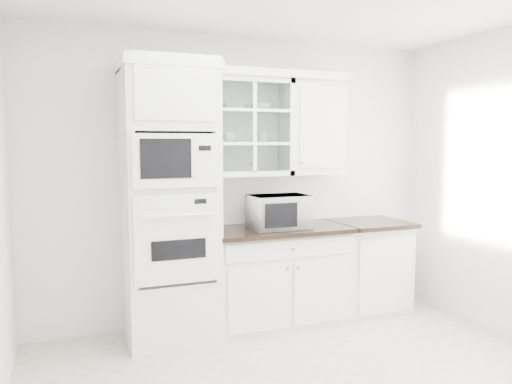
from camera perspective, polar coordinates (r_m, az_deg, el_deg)
name	(u,v)px	position (r m, az deg, el deg)	size (l,w,h in m)	color
room_shell	(300,133)	(3.59, 5.10, 6.77)	(4.00, 3.50, 2.70)	white
oven_column	(170,202)	(4.32, -9.85, -1.18)	(0.76, 0.68, 2.40)	white
base_cabinet_run	(278,274)	(4.80, 2.55, -9.40)	(1.32, 0.67, 0.92)	white
extra_base_cabinet	(368,265)	(5.27, 12.67, -8.15)	(0.72, 0.67, 0.92)	white
upper_cabinet_glass	(248,127)	(4.67, -0.89, 7.40)	(0.80, 0.33, 0.90)	white
upper_cabinet_solid	(313,128)	(4.94, 6.53, 7.27)	(0.55, 0.33, 0.90)	white
crown_molding	(238,73)	(4.65, -2.04, 13.41)	(2.14, 0.38, 0.07)	white
countertop_microwave	(278,212)	(4.61, 2.55, -2.24)	(0.53, 0.44, 0.31)	white
bowl_a	(233,106)	(4.64, -2.63, 9.76)	(0.25, 0.25, 0.06)	white
bowl_b	(261,107)	(4.74, 0.57, 9.68)	(0.19, 0.19, 0.06)	white
cup_a	(229,138)	(4.59, -3.06, 6.23)	(0.11, 0.11, 0.09)	white
cup_b	(262,137)	(4.71, 0.74, 6.26)	(0.10, 0.10, 0.09)	white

